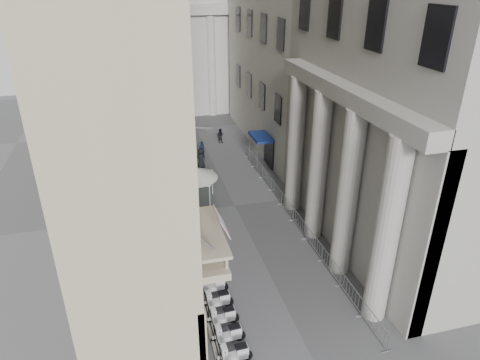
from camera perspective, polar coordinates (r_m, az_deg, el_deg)
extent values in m
cylinder|color=silver|center=(32.66, -8.56, -2.33)|extent=(0.06, 0.06, 2.03)
cylinder|color=silver|center=(32.95, -4.11, -1.82)|extent=(0.06, 0.06, 2.03)
cylinder|color=silver|center=(34.95, -9.06, -0.39)|extent=(0.06, 0.06, 2.03)
cylinder|color=silver|center=(35.22, -4.90, 0.07)|extent=(0.06, 0.06, 2.03)
cube|color=silver|center=(33.45, -6.75, 0.53)|extent=(2.76, 2.76, 0.11)
cone|color=silver|center=(33.26, -6.79, 1.25)|extent=(3.68, 3.68, 0.92)
cylinder|color=gray|center=(29.46, -7.89, 0.26)|extent=(0.16, 0.16, 7.34)
cylinder|color=gray|center=(27.79, -6.15, 6.96)|extent=(2.07, 0.98, 0.12)
cube|color=gray|center=(27.57, -4.10, 6.79)|extent=(0.50, 0.37, 0.14)
cube|color=black|center=(34.34, -8.50, -1.05)|extent=(0.47, 0.89, 1.81)
cube|color=#19E54C|center=(34.30, -8.30, -0.70)|extent=(0.20, 0.64, 1.00)
imported|color=black|center=(41.87, -5.10, 4.08)|extent=(0.72, 0.62, 1.66)
imported|color=black|center=(45.62, -2.67, 5.94)|extent=(0.95, 0.92, 1.55)
imported|color=black|center=(39.41, -5.23, 2.87)|extent=(1.09, 0.87, 1.94)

